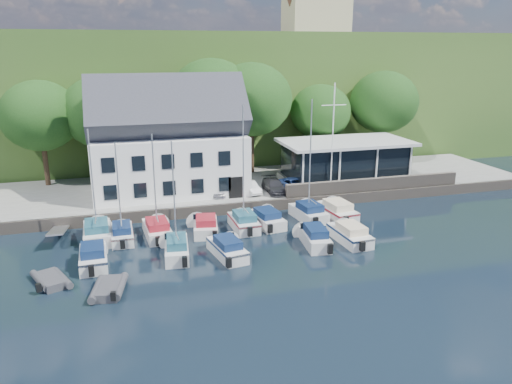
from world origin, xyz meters
TOP-DOWN VIEW (x-y plane):
  - ground at (0.00, 0.00)m, footprint 180.00×180.00m
  - quay at (0.00, 17.50)m, footprint 60.00×13.00m
  - quay_face at (0.00, 11.00)m, footprint 60.00×0.30m
  - hillside at (0.00, 62.00)m, footprint 160.00×75.00m
  - field_patch at (8.00, 70.00)m, footprint 50.00×30.00m
  - farmhouse at (22.00, 52.00)m, footprint 10.40×7.00m
  - harbor_building at (-7.00, 16.50)m, footprint 14.40×8.20m
  - club_pavilion at (11.00, 16.00)m, footprint 13.20×7.20m
  - seawall at (12.00, 11.40)m, footprint 18.00×0.50m
  - gangway at (-16.50, 9.00)m, footprint 1.20×6.00m
  - car_silver at (-3.06, 13.90)m, footprint 1.35×3.21m
  - car_white at (0.19, 13.78)m, footprint 1.67×3.47m
  - car_dgrey at (2.50, 13.39)m, footprint 1.75×4.22m
  - car_blue at (4.56, 13.54)m, footprint 2.30×3.72m
  - flagpole at (8.03, 12.71)m, footprint 2.45×0.20m
  - tree_0 at (-18.62, 22.00)m, footprint 7.59×7.59m
  - tree_1 at (-12.96, 21.80)m, footprint 7.77×7.77m
  - tree_2 at (-1.67, 22.17)m, footprint 8.99×8.99m
  - tree_3 at (2.53, 21.66)m, footprint 8.67×8.67m
  - tree_4 at (10.81, 22.33)m, footprint 6.85×6.85m
  - tree_5 at (18.46, 21.88)m, footprint 7.87×7.87m
  - boat_r1_0 at (-13.62, 7.78)m, footprint 2.42×6.43m
  - boat_r1_1 at (-11.79, 7.23)m, footprint 1.79×5.77m
  - boat_r1_2 at (-9.10, 7.28)m, footprint 2.42×6.43m
  - boat_r1_3 at (-5.30, 7.02)m, footprint 2.88×5.69m
  - boat_r1_4 at (-2.15, 7.03)m, footprint 2.11×5.76m
  - boat_r1_5 at (-0.11, 7.41)m, footprint 2.92×6.23m
  - boat_r1_6 at (3.86, 7.87)m, footprint 2.77×6.16m
  - boat_r1_7 at (6.33, 7.59)m, footprint 2.83×6.74m
  - boat_r2_0 at (-13.77, 2.96)m, footprint 2.12×5.74m
  - boat_r2_1 at (-8.12, 2.97)m, footprint 2.41×6.42m
  - boat_r2_2 at (-4.66, 2.01)m, footprint 2.82×6.26m
  - boat_r2_3 at (2.14, 2.37)m, footprint 2.44×6.40m
  - boat_r2_4 at (4.99, 2.21)m, footprint 2.36×6.33m
  - dinghy_0 at (-16.27, 0.79)m, footprint 2.90×3.55m
  - dinghy_1 at (-12.77, -1.41)m, footprint 2.49×3.54m

SIDE VIEW (x-z plane):
  - ground at x=0.00m, z-range 0.00..0.00m
  - gangway at x=-16.50m, z-range -0.70..0.70m
  - dinghy_0 at x=-16.27m, z-range 0.00..0.72m
  - dinghy_1 at x=-12.77m, z-range 0.00..0.76m
  - quay at x=0.00m, z-range 0.00..1.00m
  - quay_face at x=0.00m, z-range 0.00..1.00m
  - boat_r1_3 at x=-5.30m, z-range 0.00..1.42m
  - boat_r1_5 at x=-0.11m, z-range 0.00..1.44m
  - boat_r2_2 at x=-4.66m, z-range 0.00..1.45m
  - boat_r2_4 at x=4.99m, z-range 0.00..1.48m
  - boat_r2_3 at x=2.14m, z-range 0.00..1.52m
  - boat_r2_0 at x=-13.77m, z-range 0.00..1.56m
  - boat_r1_7 at x=6.33m, z-range 0.00..1.56m
  - car_silver at x=-3.06m, z-range 1.00..2.08m
  - car_white at x=0.19m, z-range 1.00..2.10m
  - car_blue at x=4.56m, z-range 1.00..2.19m
  - seawall at x=12.00m, z-range 1.00..2.20m
  - car_dgrey at x=2.50m, z-range 1.00..2.22m
  - club_pavilion at x=11.00m, z-range 1.00..5.10m
  - boat_r1_1 at x=-11.79m, z-range 0.00..8.36m
  - boat_r1_2 at x=-9.10m, z-range 0.00..8.71m
  - boat_r1_4 at x=-2.15m, z-range 0.00..9.25m
  - boat_r1_6 at x=3.86m, z-range 0.00..9.30m
  - boat_r2_1 at x=-8.12m, z-range 0.00..9.30m
  - boat_r1_0 at x=-13.62m, z-range 0.00..9.57m
  - harbor_building at x=-7.00m, z-range 1.00..9.70m
  - tree_4 at x=10.81m, z-range 1.00..10.37m
  - flagpole at x=8.03m, z-range 1.00..11.21m
  - tree_0 at x=-18.62m, z-range 1.00..11.37m
  - tree_1 at x=-12.96m, z-range 1.00..11.62m
  - tree_5 at x=18.46m, z-range 1.00..11.76m
  - tree_3 at x=2.53m, z-range 1.00..12.85m
  - tree_2 at x=-1.67m, z-range 1.00..13.29m
  - hillside at x=0.00m, z-range 0.00..16.00m
  - field_patch at x=8.00m, z-range 16.00..16.30m
  - farmhouse at x=22.00m, z-range 16.00..24.20m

